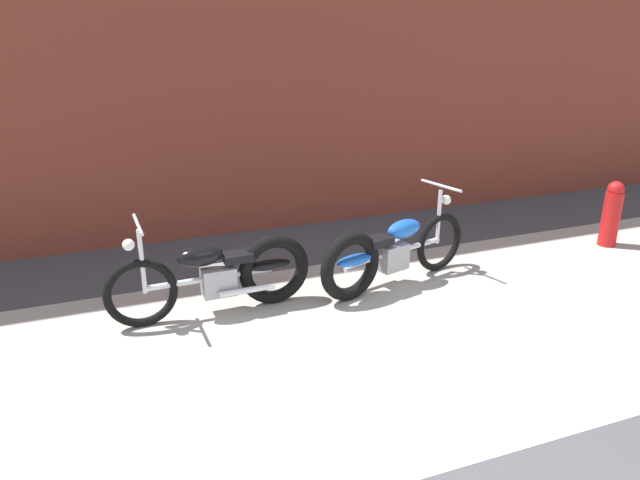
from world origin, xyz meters
name	(u,v)px	position (x,y,z in m)	size (l,w,h in m)	color
ground_plane	(465,467)	(0.00, 0.00, 0.00)	(80.00, 80.00, 0.00)	#47474C
sidewalk_slab	(355,340)	(0.00, 1.75, 0.00)	(36.00, 3.50, 0.01)	#B2ADA3
brick_building_wall	(246,12)	(0.00, 5.20, 2.79)	(36.00, 0.50, 5.58)	brown
motorcycle_black	(226,274)	(-0.94, 2.72, 0.40)	(2.01, 0.58, 1.03)	black
motorcycle_blue	(387,253)	(0.77, 2.67, 0.40)	(1.96, 0.78, 1.03)	black
fire_hydrant	(612,213)	(3.99, 2.80, 0.42)	(0.22, 0.22, 0.84)	red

